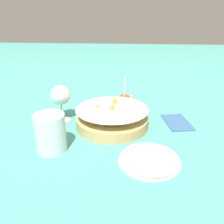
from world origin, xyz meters
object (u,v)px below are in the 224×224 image
(food_basket, at_px, (112,118))
(wine_glass, at_px, (60,96))
(beer_mug, at_px, (50,134))
(side_plate, at_px, (149,160))
(sauce_cup, at_px, (124,100))

(food_basket, height_order, wine_glass, wine_glass)
(food_basket, height_order, beer_mug, beer_mug)
(side_plate, bearing_deg, beer_mug, 80.83)
(wine_glass, bearing_deg, sauce_cup, -55.94)
(food_basket, height_order, side_plate, food_basket)
(side_plate, bearing_deg, sauce_cup, 10.88)
(sauce_cup, xyz_separation_m, beer_mug, (-0.37, 0.22, 0.03))
(beer_mug, bearing_deg, wine_glass, 5.81)
(sauce_cup, relative_size, side_plate, 0.70)
(sauce_cup, bearing_deg, beer_mug, 149.95)
(wine_glass, distance_m, side_plate, 0.42)
(wine_glass, relative_size, beer_mug, 1.01)
(sauce_cup, distance_m, side_plate, 0.43)
(beer_mug, bearing_deg, food_basket, -45.80)
(sauce_cup, xyz_separation_m, wine_glass, (-0.16, 0.24, 0.07))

